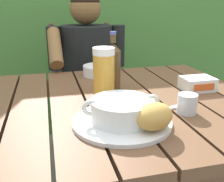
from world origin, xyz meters
The scene contains 13 objects.
dining_table centered at (0.00, 0.00, 0.67)m, with size 1.19×0.92×0.77m.
hedge_backdrop centered at (0.01, 1.63, 1.14)m, with size 3.32×0.99×2.32m.
chair_near_diner centered at (0.05, 0.90, 0.49)m, with size 0.44×0.47×0.98m.
person_eating centered at (0.05, 0.70, 0.71)m, with size 0.48×0.47×1.20m.
serving_plate centered at (0.01, -0.20, 0.78)m, with size 0.30×0.30×0.01m.
soup_bowl centered at (0.01, -0.20, 0.82)m, with size 0.24×0.19×0.07m.
bread_roll centered at (0.08, -0.28, 0.82)m, with size 0.14×0.13×0.08m.
beer_glass centered at (0.01, 0.04, 0.87)m, with size 0.08×0.08×0.19m.
beer_bottle centered at (0.06, 0.11, 0.88)m, with size 0.06×0.06×0.24m.
water_glass_small centered at (0.24, -0.18, 0.81)m, with size 0.06×0.06×0.06m.
butter_tub centered at (0.40, 0.03, 0.80)m, with size 0.13×0.10×0.05m.
table_knife centered at (0.18, -0.14, 0.78)m, with size 0.15×0.06×0.01m.
diner_bowl centered at (0.05, 0.35, 0.80)m, with size 0.16×0.16×0.05m.
Camera 1 is at (-0.19, -0.89, 1.12)m, focal length 41.87 mm.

